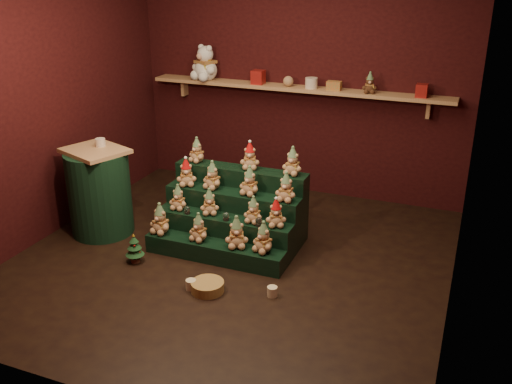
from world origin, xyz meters
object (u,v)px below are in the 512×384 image
at_px(snow_globe_b, 226,216).
at_px(wicker_basket, 208,287).
at_px(riser_tier_front, 214,251).
at_px(snow_globe_a, 187,210).
at_px(mug_left, 191,285).
at_px(side_table, 100,192).
at_px(white_bear, 205,58).
at_px(snow_globe_c, 259,222).
at_px(mini_christmas_tree, 135,248).
at_px(mug_right, 272,291).
at_px(brown_bear, 370,83).

distance_m(snow_globe_b, wicker_basket, 0.79).
xyz_separation_m(riser_tier_front, snow_globe_a, (-0.36, 0.16, 0.31)).
distance_m(snow_globe_a, mug_left, 0.89).
relative_size(side_table, mug_left, 10.13).
distance_m(riser_tier_front, snow_globe_b, 0.36).
bearing_deg(side_table, white_bear, 98.25).
bearing_deg(wicker_basket, snow_globe_a, 128.71).
xyz_separation_m(snow_globe_a, snow_globe_c, (0.76, -0.00, 0.01)).
xyz_separation_m(mug_left, wicker_basket, (0.15, 0.03, -0.00)).
distance_m(mini_christmas_tree, mug_right, 1.43).
distance_m(side_table, mug_right, 2.20).
xyz_separation_m(snow_globe_c, side_table, (-1.76, -0.04, 0.05)).
distance_m(riser_tier_front, snow_globe_a, 0.50).
xyz_separation_m(side_table, wicker_basket, (1.55, -0.65, -0.41)).
height_order(mini_christmas_tree, mug_right, mini_christmas_tree).
height_order(snow_globe_c, white_bear, white_bear).
xyz_separation_m(mini_christmas_tree, brown_bear, (1.69, 2.21, 1.29)).
distance_m(mug_left, white_bear, 3.07).
bearing_deg(mini_christmas_tree, wicker_basket, -13.52).
xyz_separation_m(snow_globe_a, side_table, (-1.00, -0.04, 0.06)).
distance_m(snow_globe_c, mug_right, 0.74).
height_order(snow_globe_c, brown_bear, brown_bear).
bearing_deg(mug_left, white_bear, 112.74).
bearing_deg(white_bear, mini_christmas_tree, -57.94).
bearing_deg(brown_bear, mug_left, -126.21).
relative_size(snow_globe_a, mug_right, 0.89).
relative_size(snow_globe_a, mug_left, 0.87).
bearing_deg(snow_globe_b, mug_right, -39.01).
height_order(side_table, brown_bear, brown_bear).
bearing_deg(white_bear, mug_left, -43.04).
xyz_separation_m(side_table, mug_left, (1.40, -0.67, -0.41)).
xyz_separation_m(riser_tier_front, snow_globe_b, (0.06, 0.16, 0.31)).
height_order(mug_left, white_bear, white_bear).
bearing_deg(mug_left, snow_globe_c, 63.57).
distance_m(riser_tier_front, snow_globe_c, 0.53).
relative_size(snow_globe_b, brown_bear, 0.38).
bearing_deg(brown_bear, side_table, -157.80).
bearing_deg(mug_right, side_table, 166.29).
xyz_separation_m(riser_tier_front, white_bear, (-0.99, 1.89, 1.49)).
height_order(mug_left, brown_bear, brown_bear).
relative_size(snow_globe_b, mug_right, 0.95).
bearing_deg(brown_bear, snow_globe_c, -124.16).
height_order(snow_globe_c, mini_christmas_tree, snow_globe_c).
bearing_deg(mini_christmas_tree, white_bear, 97.83).
bearing_deg(side_table, snow_globe_c, 21.54).
xyz_separation_m(snow_globe_a, mug_right, (1.10, -0.55, -0.36)).
xyz_separation_m(wicker_basket, brown_bear, (0.82, 2.42, 1.39)).
bearing_deg(white_bear, snow_globe_b, -34.73).
distance_m(snow_globe_b, mug_left, 0.80).
distance_m(snow_globe_c, white_bear, 2.51).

